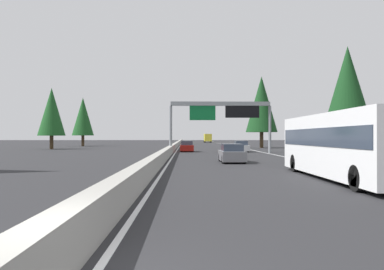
% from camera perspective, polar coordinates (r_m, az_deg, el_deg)
% --- Properties ---
extents(ground_plane, '(320.00, 320.00, 0.00)m').
position_cam_1_polar(ground_plane, '(65.10, -2.31, -2.03)').
color(ground_plane, '#262628').
extents(median_barrier, '(180.00, 0.56, 0.90)m').
position_cam_1_polar(median_barrier, '(85.08, -2.19, -1.31)').
color(median_barrier, '#9E9B93').
rests_on(median_barrier, ground).
extents(shoulder_stripe_right, '(160.00, 0.16, 0.01)m').
position_cam_1_polar(shoulder_stripe_right, '(75.73, 6.63, -1.78)').
color(shoulder_stripe_right, silver).
rests_on(shoulder_stripe_right, ground).
extents(shoulder_stripe_median, '(160.00, 0.16, 0.01)m').
position_cam_1_polar(shoulder_stripe_median, '(75.08, -1.94, -1.79)').
color(shoulder_stripe_median, silver).
rests_on(shoulder_stripe_median, ground).
extents(sign_gantry_overhead, '(0.50, 12.68, 6.37)m').
position_cam_1_polar(sign_gantry_overhead, '(47.56, 4.46, 3.42)').
color(sign_gantry_overhead, gray).
rests_on(sign_gantry_overhead, ground).
extents(bus_near_center, '(11.50, 2.55, 3.10)m').
position_cam_1_polar(bus_near_center, '(19.45, 21.50, -1.16)').
color(bus_near_center, white).
rests_on(bus_near_center, ground).
extents(sedan_mid_center, '(4.40, 1.80, 1.47)m').
position_cam_1_polar(sedan_mid_center, '(30.34, 5.94, -2.80)').
color(sedan_mid_center, slate).
rests_on(sedan_mid_center, ground).
extents(sedan_far_right, '(4.40, 1.80, 1.47)m').
position_cam_1_polar(sedan_far_right, '(51.69, -0.77, -1.74)').
color(sedan_far_right, maroon).
rests_on(sedan_far_right, ground).
extents(box_truck_near_right, '(8.50, 2.40, 2.95)m').
position_cam_1_polar(box_truck_near_right, '(131.98, 2.35, -0.43)').
color(box_truck_near_right, gold).
rests_on(box_truck_near_right, ground).
extents(sedan_distant_a, '(4.40, 1.80, 1.47)m').
position_cam_1_polar(sedan_distant_a, '(51.77, 7.26, -1.74)').
color(sedan_distant_a, silver).
rests_on(sedan_distant_a, ground).
extents(conifer_right_near, '(4.84, 4.84, 11.00)m').
position_cam_1_polar(conifer_right_near, '(41.04, 22.18, 6.28)').
color(conifer_right_near, '#4C3823').
rests_on(conifer_right_near, ground).
extents(conifer_right_mid, '(5.73, 5.73, 13.02)m').
position_cam_1_polar(conifer_right_mid, '(70.73, 10.32, 4.53)').
color(conifer_right_mid, '#4C3823').
rests_on(conifer_right_mid, ground).
extents(conifer_left_near, '(4.40, 4.40, 10.00)m').
position_cam_1_polar(conifer_left_near, '(66.44, -20.20, 3.26)').
color(conifer_left_near, '#4C3823').
rests_on(conifer_left_near, ground).
extents(conifer_left_mid, '(4.59, 4.59, 10.43)m').
position_cam_1_polar(conifer_left_mid, '(85.14, -15.95, 2.66)').
color(conifer_left_mid, '#4C3823').
rests_on(conifer_left_mid, ground).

